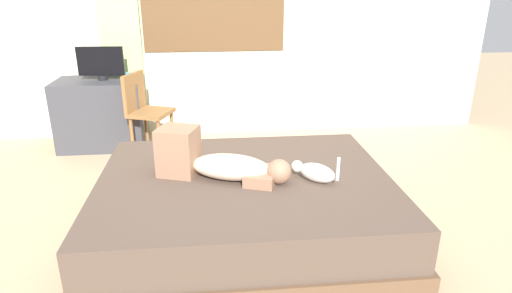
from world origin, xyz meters
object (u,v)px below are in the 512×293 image
Objects in this scene: cat at (315,172)px; tv_monitor at (101,63)px; person_lying at (217,162)px; desk at (102,114)px; bed at (245,205)px; cup at (129,77)px; chair_by_desk at (144,108)px.

cat is 2.77m from tv_monitor.
person_lying is 0.68m from cat.
cat is 0.33× the size of desk.
cup is at bearing 120.34° from bed.
person_lying is at bearing 173.13° from bed.
desk reaches higher than bed.
cup is at bearing 129.16° from chair_by_desk.
bed is 21.35× the size of cup.
bed is 2.17m from cup.
chair_by_desk is at bearing -34.59° from tv_monitor.
desk is (-1.89, 2.04, -0.13)m from cat.
cup is (0.30, -0.13, -0.13)m from tv_monitor.
desk is at bearing 126.21° from bed.
cat reaches higher than bed.
bed is 0.56m from cat.
person_lying reaches higher than desk.
bed is at bearing 166.87° from cat.
chair_by_desk is at bearing 119.21° from bed.
tv_monitor reaches higher than person_lying.
bed is at bearing -59.66° from cup.
tv_monitor reaches higher than cup.
cat is 2.47m from cup.
person_lying is 2.00m from cup.
cat is 2.21m from chair_by_desk.
person_lying reaches higher than cat.
bed is at bearing -6.87° from person_lying.
person_lying is 2.28m from desk.
tv_monitor is (0.06, 0.00, 0.55)m from desk.
tv_monitor is 4.89× the size of cup.
desk is (-1.22, 1.91, -0.18)m from person_lying.
person_lying is at bearing -58.57° from tv_monitor.
tv_monitor reaches higher than cat.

